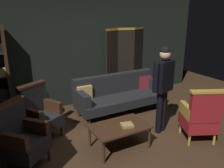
{
  "coord_description": "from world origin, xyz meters",
  "views": [
    {
      "loc": [
        -2.11,
        -2.96,
        2.31
      ],
      "look_at": [
        0.0,
        0.8,
        0.95
      ],
      "focal_mm": 37.14,
      "sensor_mm": 36.0,
      "label": 1
    }
  ],
  "objects_px": {
    "armchair_wing_left": "(21,137)",
    "standing_figure": "(163,82)",
    "coffee_table": "(120,128)",
    "armchair_wing_right": "(40,113)",
    "velvet_couch": "(119,93)",
    "potted_plant": "(37,101)",
    "folding_screen": "(126,62)",
    "armchair_gilt_accent": "(200,116)",
    "book_tan_leather": "(127,125)"
  },
  "relations": [
    {
      "from": "potted_plant",
      "to": "book_tan_leather",
      "type": "height_order",
      "value": "potted_plant"
    },
    {
      "from": "armchair_gilt_accent",
      "to": "armchair_wing_left",
      "type": "bearing_deg",
      "value": 164.57
    },
    {
      "from": "coffee_table",
      "to": "standing_figure",
      "type": "relative_size",
      "value": 0.59
    },
    {
      "from": "coffee_table",
      "to": "armchair_gilt_accent",
      "type": "xyz_separation_m",
      "value": [
        1.4,
        -0.51,
        0.12
      ]
    },
    {
      "from": "potted_plant",
      "to": "armchair_gilt_accent",
      "type": "bearing_deg",
      "value": -43.41
    },
    {
      "from": "standing_figure",
      "to": "folding_screen",
      "type": "bearing_deg",
      "value": 77.13
    },
    {
      "from": "coffee_table",
      "to": "armchair_wing_right",
      "type": "relative_size",
      "value": 0.96
    },
    {
      "from": "armchair_gilt_accent",
      "to": "book_tan_leather",
      "type": "distance_m",
      "value": 1.37
    },
    {
      "from": "velvet_couch",
      "to": "potted_plant",
      "type": "height_order",
      "value": "velvet_couch"
    },
    {
      "from": "armchair_gilt_accent",
      "to": "book_tan_leather",
      "type": "bearing_deg",
      "value": 161.43
    },
    {
      "from": "coffee_table",
      "to": "armchair_wing_right",
      "type": "xyz_separation_m",
      "value": [
        -1.11,
        1.04,
        0.12
      ]
    },
    {
      "from": "armchair_wing_left",
      "to": "standing_figure",
      "type": "relative_size",
      "value": 0.61
    },
    {
      "from": "book_tan_leather",
      "to": "armchair_wing_left",
      "type": "bearing_deg",
      "value": 167.09
    },
    {
      "from": "armchair_wing_left",
      "to": "potted_plant",
      "type": "distance_m",
      "value": 1.56
    },
    {
      "from": "armchair_wing_left",
      "to": "potted_plant",
      "type": "bearing_deg",
      "value": 69.61
    },
    {
      "from": "armchair_gilt_accent",
      "to": "armchair_wing_right",
      "type": "bearing_deg",
      "value": 148.3
    },
    {
      "from": "armchair_wing_right",
      "to": "potted_plant",
      "type": "distance_m",
      "value": 0.74
    },
    {
      "from": "folding_screen",
      "to": "armchair_wing_left",
      "type": "bearing_deg",
      "value": -148.61
    },
    {
      "from": "velvet_couch",
      "to": "coffee_table",
      "type": "height_order",
      "value": "velvet_couch"
    },
    {
      "from": "potted_plant",
      "to": "velvet_couch",
      "type": "bearing_deg",
      "value": -13.25
    },
    {
      "from": "armchair_gilt_accent",
      "to": "folding_screen",
      "type": "bearing_deg",
      "value": 88.21
    },
    {
      "from": "folding_screen",
      "to": "armchair_gilt_accent",
      "type": "height_order",
      "value": "folding_screen"
    },
    {
      "from": "velvet_couch",
      "to": "coffee_table",
      "type": "distance_m",
      "value": 1.56
    },
    {
      "from": "velvet_couch",
      "to": "book_tan_leather",
      "type": "relative_size",
      "value": 10.53
    },
    {
      "from": "armchair_wing_left",
      "to": "book_tan_leather",
      "type": "relative_size",
      "value": 5.16
    },
    {
      "from": "book_tan_leather",
      "to": "velvet_couch",
      "type": "bearing_deg",
      "value": 64.26
    },
    {
      "from": "potted_plant",
      "to": "folding_screen",
      "type": "bearing_deg",
      "value": 8.88
    },
    {
      "from": "armchair_wing_left",
      "to": "standing_figure",
      "type": "bearing_deg",
      "value": -4.49
    },
    {
      "from": "velvet_couch",
      "to": "folding_screen",
      "type": "bearing_deg",
      "value": 49.44
    },
    {
      "from": "coffee_table",
      "to": "armchair_gilt_accent",
      "type": "distance_m",
      "value": 1.5
    },
    {
      "from": "velvet_couch",
      "to": "book_tan_leather",
      "type": "bearing_deg",
      "value": -115.74
    },
    {
      "from": "velvet_couch",
      "to": "armchair_wing_left",
      "type": "distance_m",
      "value": 2.57
    },
    {
      "from": "armchair_gilt_accent",
      "to": "armchair_wing_right",
      "type": "xyz_separation_m",
      "value": [
        -2.51,
        1.55,
        0.0
      ]
    },
    {
      "from": "velvet_couch",
      "to": "armchair_gilt_accent",
      "type": "height_order",
      "value": "armchair_gilt_accent"
    },
    {
      "from": "armchair_wing_right",
      "to": "armchair_wing_left",
      "type": "bearing_deg",
      "value": -121.29
    },
    {
      "from": "velvet_couch",
      "to": "armchair_wing_right",
      "type": "xyz_separation_m",
      "value": [
        -1.9,
        -0.31,
        0.04
      ]
    },
    {
      "from": "armchair_gilt_accent",
      "to": "standing_figure",
      "type": "bearing_deg",
      "value": 122.18
    },
    {
      "from": "folding_screen",
      "to": "armchair_wing_left",
      "type": "height_order",
      "value": "folding_screen"
    },
    {
      "from": "folding_screen",
      "to": "standing_figure",
      "type": "xyz_separation_m",
      "value": [
        -0.47,
        -2.06,
        0.04
      ]
    },
    {
      "from": "potted_plant",
      "to": "armchair_wing_right",
      "type": "bearing_deg",
      "value": -97.67
    },
    {
      "from": "armchair_wing_left",
      "to": "standing_figure",
      "type": "distance_m",
      "value": 2.64
    },
    {
      "from": "armchair_wing_left",
      "to": "book_tan_leather",
      "type": "xyz_separation_m",
      "value": [
        1.66,
        -0.38,
        -0.05
      ]
    },
    {
      "from": "armchair_gilt_accent",
      "to": "armchair_wing_right",
      "type": "distance_m",
      "value": 2.95
    },
    {
      "from": "armchair_wing_left",
      "to": "velvet_couch",
      "type": "bearing_deg",
      "value": 23.96
    },
    {
      "from": "armchair_wing_left",
      "to": "potted_plant",
      "type": "height_order",
      "value": "armchair_wing_left"
    },
    {
      "from": "armchair_gilt_accent",
      "to": "book_tan_leather",
      "type": "height_order",
      "value": "armchair_gilt_accent"
    },
    {
      "from": "coffee_table",
      "to": "armchair_wing_right",
      "type": "distance_m",
      "value": 1.52
    },
    {
      "from": "velvet_couch",
      "to": "coffee_table",
      "type": "xyz_separation_m",
      "value": [
        -0.79,
        -1.34,
        -0.08
      ]
    },
    {
      "from": "armchair_wing_right",
      "to": "book_tan_leather",
      "type": "height_order",
      "value": "armchair_wing_right"
    },
    {
      "from": "folding_screen",
      "to": "potted_plant",
      "type": "distance_m",
      "value": 2.58
    }
  ]
}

